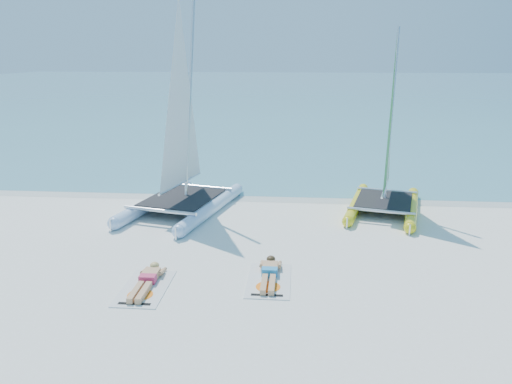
% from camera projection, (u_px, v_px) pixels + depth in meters
% --- Properties ---
extents(ground, '(140.00, 140.00, 0.00)m').
position_uv_depth(ground, '(277.00, 256.00, 12.93)').
color(ground, white).
rests_on(ground, ground).
extents(sea, '(140.00, 115.00, 0.01)m').
position_uv_depth(sea, '(296.00, 88.00, 73.36)').
color(sea, '#679AAC').
rests_on(sea, ground).
extents(wet_sand_strip, '(140.00, 1.40, 0.01)m').
position_uv_depth(wet_sand_strip, '(284.00, 197.00, 18.20)').
color(wet_sand_strip, silver).
rests_on(wet_sand_strip, ground).
extents(catamaran_blue, '(3.71, 5.76, 7.25)m').
position_uv_depth(catamaran_blue, '(182.00, 146.00, 16.19)').
color(catamaran_blue, '#BAD2F5').
rests_on(catamaran_blue, ground).
extents(catamaran_yellow, '(3.13, 4.95, 6.13)m').
position_uv_depth(catamaran_yellow, '(388.00, 151.00, 16.53)').
color(catamaran_yellow, yellow).
rests_on(catamaran_yellow, ground).
extents(towel_a, '(1.00, 1.85, 0.02)m').
position_uv_depth(towel_a, '(145.00, 288.00, 11.17)').
color(towel_a, silver).
rests_on(towel_a, ground).
extents(sunbather_a, '(0.37, 1.73, 0.26)m').
position_uv_depth(sunbather_a, '(147.00, 280.00, 11.33)').
color(sunbather_a, tan).
rests_on(sunbather_a, towel_a).
extents(towel_b, '(1.00, 1.85, 0.02)m').
position_uv_depth(towel_b, '(269.00, 280.00, 11.54)').
color(towel_b, silver).
rests_on(towel_b, ground).
extents(sunbather_b, '(0.37, 1.73, 0.26)m').
position_uv_depth(sunbather_b, '(269.00, 273.00, 11.70)').
color(sunbather_b, tan).
rests_on(sunbather_b, towel_b).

